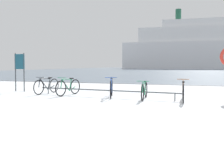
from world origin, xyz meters
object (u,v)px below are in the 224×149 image
at_px(bicycle_2, 111,88).
at_px(bicycle_3, 144,91).
at_px(bicycle_1, 68,87).
at_px(bicycle_0, 47,86).
at_px(info_sign, 20,65).
at_px(bicycle_4, 183,91).
at_px(ferry_ship, 201,49).

height_order(bicycle_2, bicycle_3, bicycle_2).
height_order(bicycle_1, bicycle_2, bicycle_2).
bearing_deg(bicycle_3, bicycle_0, 173.95).
bearing_deg(bicycle_1, bicycle_3, -4.93).
height_order(bicycle_2, info_sign, info_sign).
distance_m(bicycle_0, bicycle_2, 3.22).
relative_size(bicycle_2, bicycle_4, 1.00).
bearing_deg(bicycle_4, bicycle_0, 175.03).
relative_size(bicycle_0, info_sign, 0.89).
height_order(bicycle_2, bicycle_4, bicycle_2).
bearing_deg(bicycle_0, bicycle_2, -4.59).
xyz_separation_m(bicycle_4, info_sign, (-7.85, 0.95, 0.94)).
relative_size(bicycle_3, bicycle_4, 0.95).
bearing_deg(ferry_ship, bicycle_2, -95.38).
bearing_deg(bicycle_2, bicycle_0, 175.41).
xyz_separation_m(bicycle_0, bicycle_2, (3.21, -0.26, 0.02)).
distance_m(bicycle_4, ferry_ship, 82.62).
relative_size(bicycle_2, ferry_ship, 0.03).
xyz_separation_m(bicycle_2, bicycle_4, (2.83, -0.27, -0.02)).
distance_m(bicycle_1, bicycle_4, 4.84).
bearing_deg(bicycle_0, bicycle_3, -6.05).
xyz_separation_m(bicycle_3, ferry_ship, (6.31, 82.15, 6.93)).
bearing_deg(bicycle_4, ferry_ship, 86.60).
relative_size(bicycle_1, ferry_ship, 0.03).
bearing_deg(info_sign, bicycle_3, -8.10).
xyz_separation_m(bicycle_1, bicycle_3, (3.40, -0.29, -0.02)).
height_order(bicycle_3, ferry_ship, ferry_ship).
height_order(bicycle_0, bicycle_2, bicycle_2).
relative_size(bicycle_3, info_sign, 0.85).
relative_size(bicycle_0, ferry_ship, 0.03).
distance_m(bicycle_2, info_sign, 5.15).
bearing_deg(bicycle_1, bicycle_2, -1.77).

